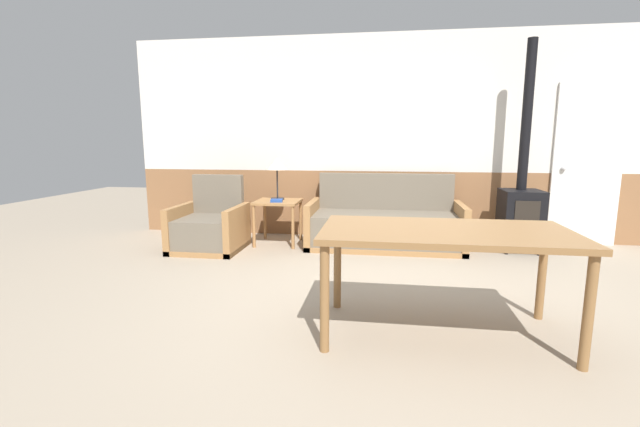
% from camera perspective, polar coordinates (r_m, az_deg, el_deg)
% --- Properties ---
extents(ground_plane, '(16.00, 16.00, 0.00)m').
position_cam_1_polar(ground_plane, '(3.51, 10.11, -12.60)').
color(ground_plane, gray).
extents(wall_back, '(7.20, 0.06, 2.70)m').
position_cam_1_polar(wall_back, '(5.88, 9.86, 9.84)').
color(wall_back, '#8E603D').
rests_on(wall_back, ground_plane).
extents(couch, '(1.91, 0.86, 0.90)m').
position_cam_1_polar(couch, '(5.43, 8.61, -1.66)').
color(couch, '#9E7042').
rests_on(couch, ground_plane).
extents(armchair, '(0.81, 0.79, 0.89)m').
position_cam_1_polar(armchair, '(5.41, -14.49, -1.95)').
color(armchair, '#9E7042').
rests_on(armchair, ground_plane).
extents(side_table, '(0.56, 0.56, 0.56)m').
position_cam_1_polar(side_table, '(5.51, -5.64, 0.79)').
color(side_table, '#9E7042').
rests_on(side_table, ground_plane).
extents(table_lamp, '(0.29, 0.29, 0.54)m').
position_cam_1_polar(table_lamp, '(5.56, -5.76, 6.37)').
color(table_lamp, '#262628').
rests_on(table_lamp, side_table).
extents(book_stack, '(0.17, 0.18, 0.03)m').
position_cam_1_polar(book_stack, '(5.40, -5.81, 1.73)').
color(book_stack, '#234799').
rests_on(book_stack, side_table).
extents(dining_table, '(1.64, 0.86, 0.74)m').
position_cam_1_polar(dining_table, '(2.99, 16.31, -3.45)').
color(dining_table, olive).
rests_on(dining_table, ground_plane).
extents(wood_stove, '(0.45, 0.48, 2.47)m').
position_cam_1_polar(wood_stove, '(5.64, 25.23, 1.24)').
color(wood_stove, black).
rests_on(wood_stove, ground_plane).
extents(entry_door, '(0.81, 0.09, 2.03)m').
position_cam_1_polar(entry_door, '(6.35, 32.01, 5.47)').
color(entry_door, white).
rests_on(entry_door, ground_plane).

